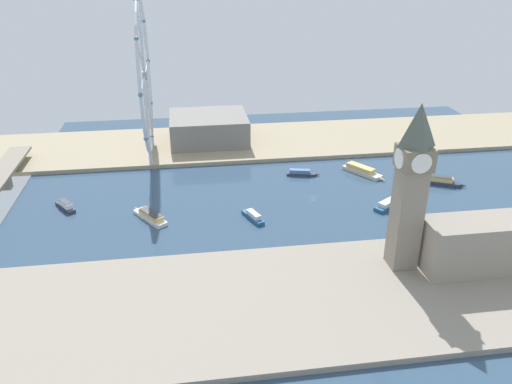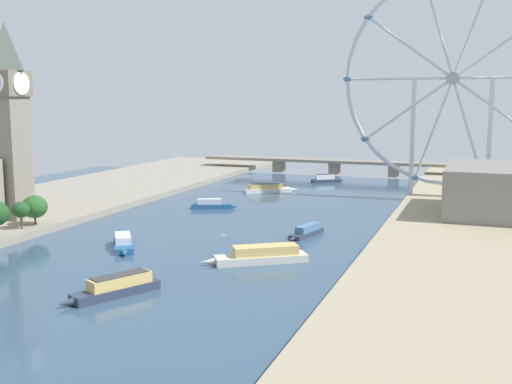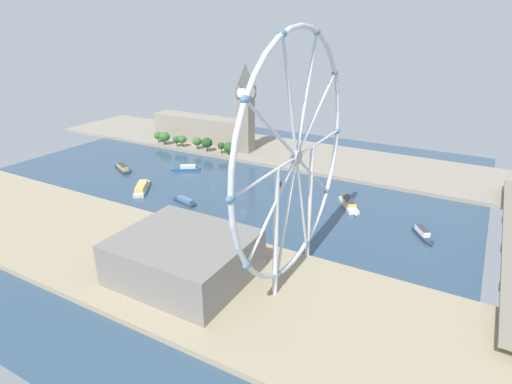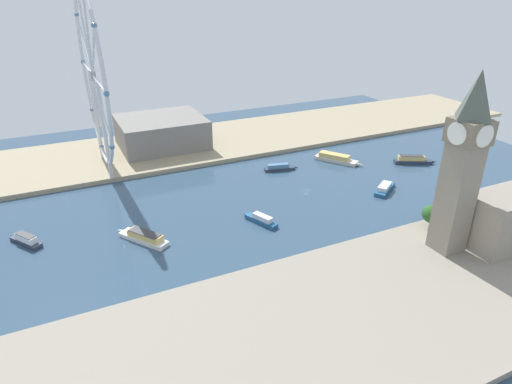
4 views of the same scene
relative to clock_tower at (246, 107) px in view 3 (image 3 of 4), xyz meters
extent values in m
plane|color=#334C66|center=(89.90, 22.76, -46.70)|extent=(388.95, 388.95, 0.00)
cube|color=gray|center=(-19.57, 22.76, -45.20)|extent=(90.00, 520.00, 3.00)
cube|color=tan|center=(199.38, 22.76, -45.20)|extent=(90.00, 520.00, 3.00)
cube|color=gray|center=(0.00, 0.00, -17.26)|extent=(12.66, 12.66, 52.87)
cube|color=#776B57|center=(0.00, 0.00, 14.60)|extent=(14.69, 14.69, 10.86)
pyramid|color=#4C564C|center=(0.00, 0.00, 30.26)|extent=(13.30, 13.30, 20.45)
cylinder|color=white|center=(0.00, 7.60, 14.60)|extent=(9.62, 0.50, 9.62)
cylinder|color=white|center=(0.00, -7.60, 14.60)|extent=(9.62, 0.50, 9.62)
cylinder|color=white|center=(7.60, 0.00, 14.60)|extent=(0.50, 9.62, 9.62)
cylinder|color=white|center=(-7.60, 0.00, 14.60)|extent=(0.50, 9.62, 9.62)
cube|color=gray|center=(-8.62, -61.80, -30.27)|extent=(22.00, 107.59, 26.86)
cylinder|color=#513823|center=(17.63, -97.87, -41.66)|extent=(0.80, 0.80, 4.07)
ellipsoid|color=#386B2D|center=(17.63, -97.87, -36.08)|extent=(8.88, 8.88, 7.99)
cylinder|color=#513823|center=(20.96, -86.41, -41.74)|extent=(0.80, 0.80, 3.91)
ellipsoid|color=#386B2D|center=(20.96, -86.41, -35.31)|extent=(11.20, 11.20, 10.08)
cylinder|color=#513823|center=(20.50, -70.77, -41.65)|extent=(0.80, 0.80, 4.10)
ellipsoid|color=#285623|center=(20.50, -70.77, -36.50)|extent=(7.74, 7.74, 6.96)
cylinder|color=#513823|center=(18.59, -64.85, -41.51)|extent=(0.80, 0.80, 4.37)
ellipsoid|color=#386B2D|center=(18.59, -64.85, -35.76)|extent=(8.90, 8.90, 8.01)
cylinder|color=#513823|center=(18.08, -46.33, -41.43)|extent=(0.80, 0.80, 4.53)
ellipsoid|color=#386B2D|center=(18.08, -46.33, -35.50)|extent=(9.17, 9.17, 8.26)
cylinder|color=#513823|center=(19.83, -32.98, -41.30)|extent=(0.80, 0.80, 4.79)
ellipsoid|color=#1E471E|center=(19.83, -32.98, -34.60)|extent=(10.75, 10.75, 9.68)
cylinder|color=#513823|center=(18.42, -17.06, -41.23)|extent=(0.80, 0.80, 4.93)
ellipsoid|color=#1E471E|center=(18.42, -17.06, -35.89)|extent=(7.19, 7.19, 6.47)
cylinder|color=#513823|center=(18.19, -8.63, -42.00)|extent=(0.80, 0.80, 3.40)
ellipsoid|color=#285623|center=(18.19, -8.63, -36.10)|extent=(10.50, 10.50, 9.45)
torus|color=silver|center=(175.16, 131.04, 18.86)|extent=(114.36, 2.29, 114.36)
cylinder|color=#99999E|center=(175.16, 131.04, 18.86)|extent=(6.72, 3.00, 6.72)
cylinder|color=silver|center=(203.18, 131.04, 18.86)|extent=(56.04, 1.37, 1.37)
cylinder|color=silver|center=(197.83, 131.04, 35.33)|extent=(46.14, 1.37, 34.05)
cylinder|color=silver|center=(183.82, 131.04, 45.50)|extent=(18.62, 1.37, 53.72)
cylinder|color=silver|center=(166.50, 131.04, 45.50)|extent=(18.62, 1.37, 53.72)
cylinder|color=silver|center=(152.49, 131.04, 35.33)|extent=(46.14, 1.37, 34.05)
cylinder|color=silver|center=(147.14, 131.04, 18.86)|extent=(56.04, 1.37, 1.37)
cylinder|color=silver|center=(152.49, 131.04, 2.39)|extent=(46.14, 1.37, 34.05)
cylinder|color=silver|center=(166.50, 131.04, -7.79)|extent=(18.62, 1.37, 53.72)
cylinder|color=silver|center=(183.82, 131.04, -7.79)|extent=(18.62, 1.37, 53.72)
cylinder|color=silver|center=(197.83, 131.04, 2.39)|extent=(46.14, 1.37, 34.05)
ellipsoid|color=teal|center=(231.19, 131.04, 18.86)|extent=(4.80, 3.20, 3.20)
ellipsoid|color=teal|center=(220.49, 131.04, 51.79)|extent=(4.80, 3.20, 3.20)
ellipsoid|color=teal|center=(192.47, 131.04, 72.15)|extent=(4.80, 3.20, 3.20)
ellipsoid|color=teal|center=(157.84, 131.04, 72.15)|extent=(4.80, 3.20, 3.20)
ellipsoid|color=teal|center=(129.82, 131.04, 51.79)|extent=(4.80, 3.20, 3.20)
ellipsoid|color=teal|center=(119.12, 131.04, 18.86)|extent=(4.80, 3.20, 3.20)
ellipsoid|color=teal|center=(129.82, 131.04, -14.08)|extent=(4.80, 3.20, 3.20)
ellipsoid|color=teal|center=(157.84, 131.04, -34.44)|extent=(4.80, 3.20, 3.20)
ellipsoid|color=teal|center=(192.47, 131.04, -34.44)|extent=(4.80, 3.20, 3.20)
ellipsoid|color=teal|center=(220.49, 131.04, -14.08)|extent=(4.80, 3.20, 3.20)
cylinder|color=silver|center=(194.77, 131.04, -12.42)|extent=(2.40, 2.40, 62.55)
cylinder|color=silver|center=(155.55, 131.04, -12.42)|extent=(2.40, 2.40, 62.55)
cube|color=gray|center=(203.99, 84.57, -32.75)|extent=(54.95, 63.47, 21.90)
cube|color=white|center=(73.42, 128.65, -45.57)|extent=(27.07, 21.53, 2.25)
cone|color=white|center=(86.83, 137.74, -45.57)|extent=(5.42, 4.68, 2.25)
cube|color=#DBB766|center=(72.26, 127.86, -43.01)|extent=(19.47, 15.87, 2.87)
cube|color=#38383D|center=(72.26, 127.86, -41.39)|extent=(17.70, 14.54, 0.36)
cube|color=#2D384C|center=(96.52, -70.27, -45.43)|extent=(17.23, 25.79, 2.54)
cone|color=#2D384C|center=(89.61, -83.66, -45.43)|extent=(4.40, 5.31, 2.54)
cube|color=#DBB766|center=(97.12, -69.12, -42.59)|extent=(12.95, 18.73, 3.14)
cube|color=#38383D|center=(97.12, -69.12, -40.85)|extent=(11.89, 16.98, 0.34)
cube|color=#2D384C|center=(95.53, 182.40, -45.58)|extent=(18.81, 15.01, 2.24)
cone|color=#2D384C|center=(104.85, 188.77, -45.58)|extent=(4.15, 3.82, 2.24)
cube|color=white|center=(94.73, 181.85, -42.88)|extent=(12.59, 10.41, 3.15)
cube|color=#38383D|center=(94.73, 181.85, -41.15)|extent=(11.45, 9.55, 0.33)
cube|color=#235684|center=(67.95, -20.92, -45.54)|extent=(18.10, 22.57, 2.32)
cone|color=#235684|center=(75.24, -31.88, -45.54)|extent=(4.19, 4.68, 2.32)
cube|color=silver|center=(67.33, -19.97, -43.09)|extent=(12.13, 14.33, 2.57)
cube|color=#235684|center=(64.48, 66.83, -45.52)|extent=(20.60, 12.00, 2.35)
cone|color=#235684|center=(75.42, 71.30, -45.52)|extent=(4.28, 3.56, 2.35)
cube|color=silver|center=(63.54, 66.45, -43.01)|extent=(12.47, 8.11, 2.68)
cube|color=#2D384C|center=(126.41, 22.66, -45.78)|extent=(9.50, 21.44, 1.83)
cone|color=#2D384C|center=(123.63, 10.85, -45.78)|extent=(2.64, 4.08, 1.83)
cube|color=teal|center=(126.65, 23.68, -43.54)|extent=(7.31, 15.15, 2.66)
cube|color=beige|center=(122.80, -22.29, -45.41)|extent=(30.60, 23.89, 2.57)
cone|color=beige|center=(107.56, -32.31, -45.41)|extent=(6.13, 5.25, 2.57)
cube|color=#DBB766|center=(124.12, -21.42, -42.52)|extent=(22.02, 17.65, 3.20)
camera|label=1|loc=(-209.07, 104.96, 101.11)|focal=36.06mm
camera|label=2|loc=(191.49, -215.30, 8.48)|focal=43.60mm
camera|label=3|loc=(344.44, 205.04, 76.77)|focal=29.43mm
camera|label=4|loc=(-124.87, 159.80, 72.17)|focal=31.18mm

